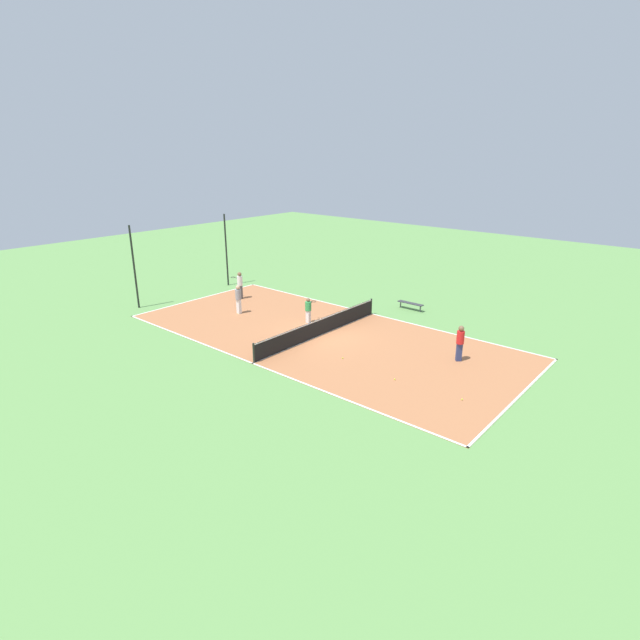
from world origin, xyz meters
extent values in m
plane|color=#60934C|center=(0.00, 0.00, 0.00)|extent=(80.00, 80.00, 0.00)
cube|color=#AD6B42|center=(0.00, 0.00, 0.01)|extent=(9.93, 21.69, 0.02)
cube|color=white|center=(-4.91, 0.00, 0.02)|extent=(0.10, 21.69, 0.00)
cube|color=white|center=(4.91, 0.00, 0.02)|extent=(0.10, 21.69, 0.00)
cube|color=white|center=(0.00, -10.80, 0.02)|extent=(9.93, 0.10, 0.00)
cube|color=white|center=(0.00, 10.80, 0.02)|extent=(9.93, 0.10, 0.00)
cube|color=white|center=(0.00, 0.00, 0.02)|extent=(9.93, 0.10, 0.00)
cylinder|color=black|center=(-4.81, 0.00, 0.52)|extent=(0.10, 0.10, 0.99)
cylinder|color=black|center=(4.81, 0.00, 0.52)|extent=(0.10, 0.10, 0.99)
cube|color=black|center=(0.00, 0.00, 0.49)|extent=(9.63, 0.03, 0.94)
cube|color=white|center=(0.00, 0.00, 0.93)|extent=(9.63, 0.04, 0.06)
cube|color=#333338|center=(7.22, -1.33, 0.43)|extent=(0.36, 1.72, 0.04)
cylinder|color=#4C4C51|center=(7.22, -2.05, 0.21)|extent=(0.08, 0.08, 0.41)
cylinder|color=#4C4C51|center=(7.22, -0.62, 0.21)|extent=(0.08, 0.08, 0.41)
cube|color=white|center=(1.16, 1.89, 0.39)|extent=(0.28, 0.24, 0.74)
cylinder|color=green|center=(1.16, 1.89, 1.03)|extent=(0.41, 0.41, 0.52)
sphere|color=brown|center=(1.16, 1.89, 1.40)|extent=(0.22, 0.22, 0.22)
cylinder|color=#262626|center=(1.48, 1.94, 1.16)|extent=(0.28, 0.07, 0.03)
torus|color=black|center=(1.75, 1.98, 1.16)|extent=(0.35, 0.35, 0.02)
cube|color=navy|center=(1.69, -7.27, 0.47)|extent=(0.32, 0.32, 0.89)
cylinder|color=red|center=(1.69, -7.27, 1.22)|extent=(0.51, 0.51, 0.62)
sphere|color=brown|center=(1.69, -7.27, 1.66)|extent=(0.27, 0.27, 0.27)
cube|color=#4C4C51|center=(1.87, 8.66, 0.48)|extent=(0.23, 0.27, 0.91)
cylinder|color=white|center=(1.87, 8.66, 1.26)|extent=(0.40, 0.40, 0.64)
sphere|color=brown|center=(1.87, 8.66, 1.71)|extent=(0.27, 0.27, 0.27)
cylinder|color=#262626|center=(1.83, 8.98, 1.42)|extent=(0.06, 0.28, 0.03)
torus|color=black|center=(1.80, 9.25, 1.42)|extent=(0.34, 0.34, 0.02)
cube|color=white|center=(-0.31, 6.29, 0.47)|extent=(0.21, 0.26, 0.89)
cylinder|color=gray|center=(-0.31, 6.29, 1.22)|extent=(0.37, 0.37, 0.62)
sphere|color=tan|center=(-0.31, 6.29, 1.67)|extent=(0.27, 0.27, 0.27)
sphere|color=#CCE033|center=(-1.91, -9.17, 0.06)|extent=(0.07, 0.07, 0.07)
sphere|color=#CCE033|center=(-1.72, -2.90, 0.06)|extent=(0.07, 0.07, 0.07)
sphere|color=#CCE033|center=(-2.09, -6.09, 0.06)|extent=(0.07, 0.07, 0.07)
cylinder|color=black|center=(-3.66, 12.12, 2.62)|extent=(0.12, 0.12, 5.24)
cylinder|color=black|center=(3.66, 12.12, 2.62)|extent=(0.12, 0.12, 5.24)
camera|label=1|loc=(-19.29, -16.46, 9.62)|focal=28.00mm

